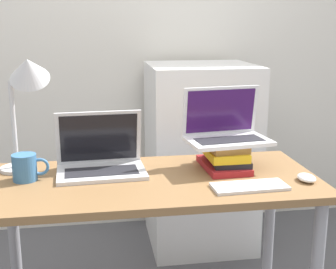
% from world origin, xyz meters
% --- Properties ---
extents(wall_back, '(8.00, 0.05, 2.70)m').
position_xyz_m(wall_back, '(0.00, 1.51, 1.35)').
color(wall_back, silver).
rests_on(wall_back, ground_plane).
extents(desk, '(1.33, 0.62, 0.71)m').
position_xyz_m(desk, '(0.00, 0.31, 0.62)').
color(desk, brown).
rests_on(desk, ground_plane).
extents(laptop_left, '(0.37, 0.26, 0.25)m').
position_xyz_m(laptop_left, '(-0.21, 0.43, 0.76)').
color(laptop_left, silver).
rests_on(laptop_left, desk).
extents(book_stack, '(0.20, 0.28, 0.11)m').
position_xyz_m(book_stack, '(0.32, 0.40, 0.76)').
color(book_stack, maroon).
rests_on(book_stack, desk).
extents(laptop_on_books, '(0.37, 0.26, 0.23)m').
position_xyz_m(laptop_on_books, '(0.33, 0.42, 0.87)').
color(laptop_on_books, silver).
rests_on(laptop_on_books, book_stack).
extents(wireless_keyboard, '(0.29, 0.13, 0.01)m').
position_xyz_m(wireless_keyboard, '(0.35, 0.14, 0.72)').
color(wireless_keyboard, silver).
rests_on(wireless_keyboard, desk).
extents(mouse, '(0.07, 0.10, 0.03)m').
position_xyz_m(mouse, '(0.59, 0.18, 0.72)').
color(mouse, white).
rests_on(mouse, desk).
extents(mug, '(0.14, 0.10, 0.11)m').
position_xyz_m(mug, '(-0.50, 0.37, 0.76)').
color(mug, teal).
rests_on(mug, desk).
extents(desk_lamp, '(0.23, 0.20, 0.52)m').
position_xyz_m(desk_lamp, '(-0.49, 0.47, 1.09)').
color(desk_lamp, silver).
rests_on(desk_lamp, desk).
extents(mini_fridge, '(0.60, 0.59, 1.09)m').
position_xyz_m(mini_fridge, '(0.39, 1.14, 0.54)').
color(mini_fridge, white).
rests_on(mini_fridge, ground_plane).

